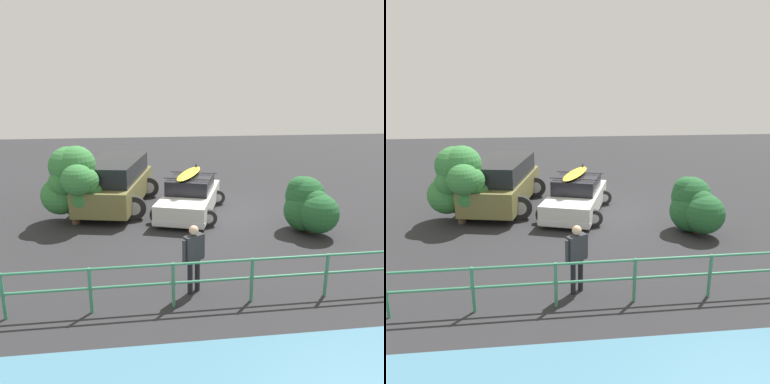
# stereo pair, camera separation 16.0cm
# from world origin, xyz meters

# --- Properties ---
(ground_plane) EXTENTS (44.00, 44.00, 0.02)m
(ground_plane) POSITION_xyz_m (0.00, 0.00, -0.01)
(ground_plane) COLOR #28282B
(ground_plane) RESTS_ON ground
(sedan_car) EXTENTS (2.92, 4.26, 1.59)m
(sedan_car) POSITION_xyz_m (0.77, -0.23, 0.62)
(sedan_car) COLOR silver
(sedan_car) RESTS_ON ground
(suv_car) EXTENTS (3.25, 4.93, 1.81)m
(suv_car) POSITION_xyz_m (3.44, -1.28, 0.94)
(suv_car) COLOR brown
(suv_car) RESTS_ON ground
(person_bystander) EXTENTS (0.52, 0.39, 1.57)m
(person_bystander) POSITION_xyz_m (1.33, 5.21, 0.94)
(person_bystander) COLOR black
(person_bystander) RESTS_ON ground
(railing_fence) EXTENTS (9.95, 0.15, 0.99)m
(railing_fence) POSITION_xyz_m (1.82, 5.74, 0.66)
(railing_fence) COLOR #387F5B
(railing_fence) RESTS_ON ground
(bush_near_left) EXTENTS (1.48, 1.84, 1.72)m
(bush_near_left) POSITION_xyz_m (-2.66, 2.04, 0.87)
(bush_near_left) COLOR brown
(bush_near_left) RESTS_ON ground
(bush_near_right) EXTENTS (2.17, 1.89, 2.59)m
(bush_near_right) POSITION_xyz_m (4.65, 0.34, 1.40)
(bush_near_right) COLOR brown
(bush_near_right) RESTS_ON ground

